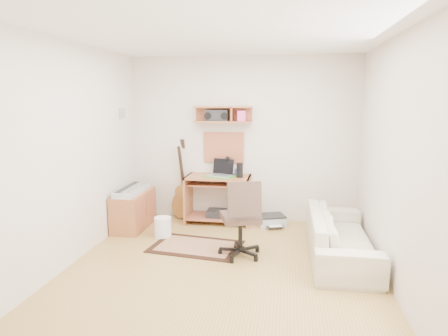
% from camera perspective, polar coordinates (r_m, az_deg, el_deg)
% --- Properties ---
extents(floor, '(3.60, 4.00, 0.01)m').
position_cam_1_polar(floor, '(4.79, -0.18, -14.19)').
color(floor, '#AE8948').
rests_on(floor, ground).
extents(ceiling, '(3.60, 4.00, 0.01)m').
position_cam_1_polar(ceiling, '(4.42, -0.20, 18.45)').
color(ceiling, white).
rests_on(ceiling, ground).
extents(back_wall, '(3.60, 0.01, 2.60)m').
position_cam_1_polar(back_wall, '(6.39, 2.67, 4.08)').
color(back_wall, beige).
rests_on(back_wall, ground).
extents(left_wall, '(0.01, 4.00, 2.60)m').
position_cam_1_polar(left_wall, '(5.03, -20.97, 1.83)').
color(left_wall, beige).
rests_on(left_wall, ground).
extents(right_wall, '(0.01, 4.00, 2.60)m').
position_cam_1_polar(right_wall, '(4.50, 23.14, 0.81)').
color(right_wall, beige).
rests_on(right_wall, ground).
extents(wall_shelf, '(0.90, 0.25, 0.26)m').
position_cam_1_polar(wall_shelf, '(6.27, -0.19, 7.64)').
color(wall_shelf, '#A26039').
rests_on(wall_shelf, back_wall).
extents(cork_board, '(0.64, 0.03, 0.49)m').
position_cam_1_polar(cork_board, '(6.42, -0.03, 2.95)').
color(cork_board, '#A38151').
rests_on(cork_board, back_wall).
extents(wall_photo, '(0.02, 0.20, 0.15)m').
position_cam_1_polar(wall_photo, '(6.32, -14.30, 7.54)').
color(wall_photo, '#4C8CBF').
rests_on(wall_photo, left_wall).
extents(desk, '(1.00, 0.55, 0.75)m').
position_cam_1_polar(desk, '(6.33, -0.83, -4.49)').
color(desk, '#A26039').
rests_on(desk, floor).
extents(laptop, '(0.44, 0.44, 0.27)m').
position_cam_1_polar(laptop, '(6.19, -0.59, 0.01)').
color(laptop, silver).
rests_on(laptop, desk).
extents(speaker, '(0.10, 0.10, 0.22)m').
position_cam_1_polar(speaker, '(6.13, 2.25, -0.31)').
color(speaker, black).
rests_on(speaker, desk).
extents(desk_lamp, '(0.10, 0.10, 0.30)m').
position_cam_1_polar(desk_lamp, '(6.32, 1.03, 0.36)').
color(desk_lamp, black).
rests_on(desk_lamp, desk).
extents(pencil_cup, '(0.07, 0.07, 0.10)m').
position_cam_1_polar(pencil_cup, '(6.29, 1.86, -0.59)').
color(pencil_cup, '#3749A6').
rests_on(pencil_cup, desk).
extents(boombox, '(0.35, 0.16, 0.18)m').
position_cam_1_polar(boombox, '(6.28, -1.02, 7.46)').
color(boombox, black).
rests_on(boombox, wall_shelf).
extents(rug, '(1.25, 0.92, 0.02)m').
position_cam_1_polar(rug, '(5.43, -4.01, -11.05)').
color(rug, tan).
rests_on(rug, floor).
extents(task_chair, '(0.65, 0.65, 1.00)m').
position_cam_1_polar(task_chair, '(4.98, 2.35, -7.03)').
color(task_chair, '#3A2A22').
rests_on(task_chair, floor).
extents(cabinet, '(0.40, 0.90, 0.55)m').
position_cam_1_polar(cabinet, '(6.26, -12.77, -5.84)').
color(cabinet, '#A26039').
rests_on(cabinet, floor).
extents(music_keyboard, '(0.28, 0.89, 0.08)m').
position_cam_1_polar(music_keyboard, '(6.19, -12.89, -3.04)').
color(music_keyboard, '#B2B5BA').
rests_on(music_keyboard, cabinet).
extents(guitar, '(0.40, 0.32, 1.30)m').
position_cam_1_polar(guitar, '(6.53, -6.11, -1.62)').
color(guitar, olive).
rests_on(guitar, floor).
extents(waste_basket, '(0.30, 0.30, 0.29)m').
position_cam_1_polar(waste_basket, '(5.80, -8.69, -8.32)').
color(waste_basket, white).
rests_on(waste_basket, floor).
extents(printer, '(0.51, 0.45, 0.16)m').
position_cam_1_polar(printer, '(6.30, 6.72, -7.37)').
color(printer, '#A5A8AA').
rests_on(printer, floor).
extents(sofa, '(0.55, 1.88, 0.74)m').
position_cam_1_polar(sofa, '(5.19, 16.27, -8.25)').
color(sofa, '#C1B699').
rests_on(sofa, floor).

